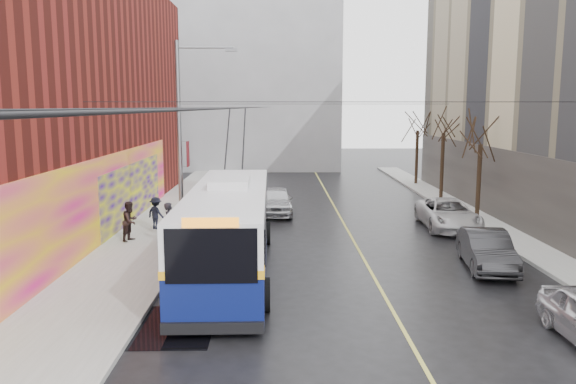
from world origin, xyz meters
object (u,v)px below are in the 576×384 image
at_px(pedestrian_c, 156,213).
at_px(tree_mid, 444,122).
at_px(pedestrian_b, 130,221).
at_px(tree_far, 418,121).
at_px(pedestrian_a, 170,224).
at_px(following_car, 276,201).
at_px(parked_car_c, 448,214).
at_px(tree_near, 481,130).
at_px(streetlight_pole, 183,139).
at_px(parked_car_b, 487,250).
at_px(trolleybus, 229,227).

bearing_deg(pedestrian_c, tree_mid, -116.13).
bearing_deg(pedestrian_b, tree_mid, -36.27).
height_order(tree_far, pedestrian_a, tree_far).
distance_m(tree_mid, following_car, 13.06).
distance_m(tree_mid, parked_car_c, 10.44).
height_order(tree_mid, pedestrian_c, tree_mid).
height_order(tree_near, parked_car_c, tree_near).
height_order(following_car, pedestrian_b, pedestrian_b).
height_order(tree_near, tree_far, tree_far).
relative_size(following_car, pedestrian_c, 2.90).
relative_size(tree_near, following_car, 1.37).
height_order(tree_mid, tree_far, tree_mid).
bearing_deg(pedestrian_c, pedestrian_a, 145.84).
height_order(tree_near, pedestrian_c, tree_near).
bearing_deg(streetlight_pole, pedestrian_c, 121.39).
height_order(parked_car_b, pedestrian_a, pedestrian_a).
xyz_separation_m(tree_mid, following_car, (-11.16, -5.11, -4.46)).
xyz_separation_m(parked_car_c, following_car, (-8.87, 4.03, 0.04)).
height_order(tree_mid, pedestrian_b, tree_mid).
bearing_deg(pedestrian_a, streetlight_pole, -74.56).
height_order(parked_car_c, following_car, following_car).
bearing_deg(parked_car_c, parked_car_b, -93.49).
height_order(tree_near, tree_mid, tree_mid).
relative_size(parked_car_b, pedestrian_a, 2.33).
bearing_deg(tree_mid, streetlight_pole, -139.35).
xyz_separation_m(pedestrian_a, pedestrian_c, (-1.36, 3.48, -0.16)).
distance_m(parked_car_c, pedestrian_a, 14.10).
bearing_deg(pedestrian_a, pedestrian_c, 23.22).
bearing_deg(parked_car_b, trolleybus, -170.68).
bearing_deg(tree_mid, tree_near, -90.00).
xyz_separation_m(following_car, pedestrian_a, (-4.64, -8.05, 0.32)).
distance_m(tree_far, pedestrian_c, 24.30).
bearing_deg(following_car, parked_car_c, -24.82).
distance_m(tree_far, trolleybus, 27.15).
height_order(tree_near, pedestrian_a, tree_near).
height_order(tree_mid, trolleybus, tree_mid).
height_order(tree_near, trolleybus, tree_near).
height_order(streetlight_pole, parked_car_b, streetlight_pole).
bearing_deg(parked_car_c, pedestrian_a, -161.64).
distance_m(streetlight_pole, parked_car_b, 13.30).
height_order(pedestrian_b, pedestrian_c, pedestrian_b).
xyz_separation_m(trolleybus, parked_car_c, (10.59, 7.52, -0.97)).
bearing_deg(following_car, tree_near, -10.01).
bearing_deg(streetlight_pole, pedestrian_a, -166.39).
height_order(streetlight_pole, trolleybus, streetlight_pole).
xyz_separation_m(trolleybus, following_car, (1.72, 11.54, -0.93)).
xyz_separation_m(streetlight_pole, parked_car_b, (12.18, -3.41, -4.11)).
height_order(streetlight_pole, pedestrian_a, streetlight_pole).
relative_size(tree_near, trolleybus, 0.49).
bearing_deg(pedestrian_b, parked_car_c, -59.57).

